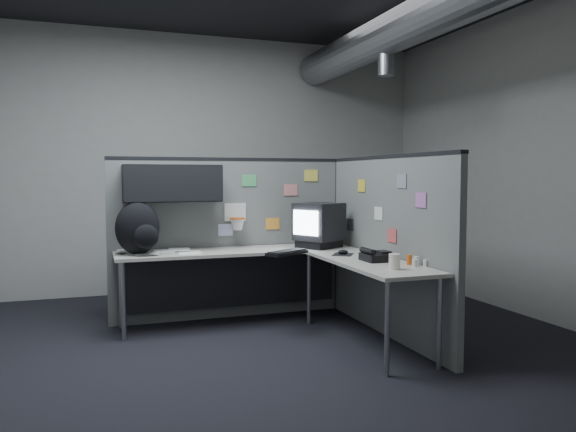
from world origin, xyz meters
name	(u,v)px	position (x,y,z in m)	size (l,w,h in m)	color
room	(342,97)	(0.56, 0.00, 2.10)	(5.62, 5.62, 3.22)	black
partition_back	(216,221)	(-0.25, 1.23, 1.00)	(2.44, 0.42, 1.63)	#5F615F
partition_right	(386,245)	(1.10, 0.22, 0.82)	(0.07, 2.23, 1.63)	#5F615F
desk	(270,265)	(0.15, 0.70, 0.61)	(2.31, 2.11, 0.73)	#ADAB9C
monitor	(319,225)	(0.72, 0.89, 0.96)	(0.53, 0.53, 0.45)	black
keyboard	(287,252)	(0.25, 0.51, 0.75)	(0.45, 0.35, 0.04)	black
mouse	(343,253)	(0.72, 0.33, 0.75)	(0.26, 0.27, 0.05)	black
phone	(376,256)	(0.82, -0.11, 0.77)	(0.22, 0.24, 0.11)	black
bottles	(415,261)	(1.00, -0.44, 0.76)	(0.14, 0.15, 0.08)	silver
cup	(394,262)	(0.75, -0.54, 0.79)	(0.09, 0.09, 0.12)	silver
papers	(158,251)	(-0.85, 1.05, 0.74)	(0.78, 0.54, 0.02)	white
backpack	(138,229)	(-1.03, 0.94, 0.97)	(0.41, 0.37, 0.48)	black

